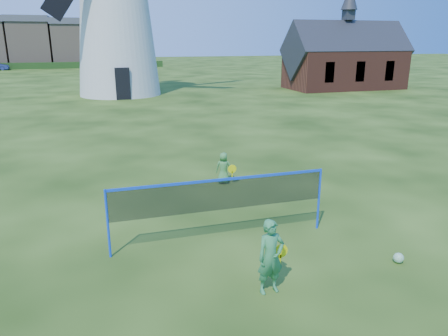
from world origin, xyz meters
TOP-DOWN VIEW (x-y plane):
  - ground at (0.00, 0.00)m, footprint 220.00×220.00m
  - windmill at (-0.51, 28.33)m, footprint 14.39×6.70m
  - chapel at (20.26, 27.08)m, footprint 11.13×5.40m
  - badminton_net at (-0.15, -0.40)m, footprint 5.05×0.05m
  - player_girl at (0.14, -2.62)m, footprint 0.70×0.39m
  - player_boy at (1.13, 3.59)m, footprint 0.65×0.49m
  - play_ball at (3.15, -2.43)m, footprint 0.22×0.22m

SIDE VIEW (x-z plane):
  - ground at x=0.00m, z-range 0.00..0.00m
  - play_ball at x=3.15m, z-range 0.00..0.22m
  - player_boy at x=1.13m, z-range 0.00..1.03m
  - player_girl at x=0.14m, z-range 0.00..1.44m
  - badminton_net at x=-0.15m, z-range 0.36..1.91m
  - chapel at x=20.26m, z-range -2.06..7.35m
  - windmill at x=-0.51m, z-range -3.01..17.12m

